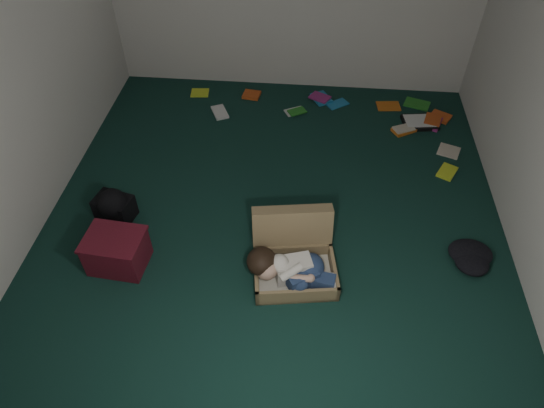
# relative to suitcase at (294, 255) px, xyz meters

# --- Properties ---
(floor) EXTENTS (4.50, 4.50, 0.00)m
(floor) POSITION_rel_suitcase_xyz_m (-0.21, 0.50, -0.14)
(floor) COLOR #102E26
(floor) RESTS_ON ground
(suitcase) EXTENTS (0.72, 0.71, 0.47)m
(suitcase) POSITION_rel_suitcase_xyz_m (0.00, 0.00, 0.00)
(suitcase) COLOR #8D754D
(suitcase) RESTS_ON floor
(person) EXTENTS (0.70, 0.34, 0.29)m
(person) POSITION_rel_suitcase_xyz_m (-0.02, -0.16, 0.04)
(person) COLOR silver
(person) RESTS_ON suitcase
(maroon_bin) EXTENTS (0.48, 0.39, 0.31)m
(maroon_bin) POSITION_rel_suitcase_xyz_m (-1.40, -0.10, 0.02)
(maroon_bin) COLOR #54111D
(maroon_bin) RESTS_ON floor
(backpack) EXTENTS (0.46, 0.40, 0.24)m
(backpack) POSITION_rel_suitcase_xyz_m (-1.60, 0.41, -0.02)
(backpack) COLOR black
(backpack) RESTS_ON floor
(clothing_pile) EXTENTS (0.44, 0.37, 0.13)m
(clothing_pile) POSITION_rel_suitcase_xyz_m (1.40, 0.17, -0.08)
(clothing_pile) COLOR black
(clothing_pile) RESTS_ON floor
(paper_tray) EXTENTS (0.40, 0.32, 0.05)m
(paper_tray) POSITION_rel_suitcase_xyz_m (1.25, 2.06, -0.11)
(paper_tray) COLOR black
(paper_tray) RESTS_ON floor
(book_scatter) EXTENTS (2.99, 1.44, 0.02)m
(book_scatter) POSITION_rel_suitcase_xyz_m (0.51, 2.14, -0.13)
(book_scatter) COLOR #CEE528
(book_scatter) RESTS_ON floor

